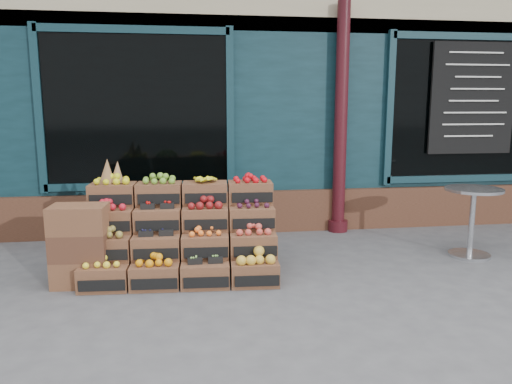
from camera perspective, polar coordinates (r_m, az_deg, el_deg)
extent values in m
plane|color=#4C4C4F|center=(5.20, 3.35, -10.57)|extent=(60.00, 60.00, 0.00)
cube|color=#0E2B32|center=(10.03, -2.64, 13.34)|extent=(12.00, 6.00, 4.80)
cube|color=#0E2B32|center=(7.09, -0.20, 7.41)|extent=(12.00, 0.12, 3.00)
cube|color=#4C2C1E|center=(7.18, -0.12, -2.23)|extent=(12.00, 0.18, 0.60)
cube|color=black|center=(6.97, -13.43, 9.15)|extent=(2.40, 0.06, 2.00)
cube|color=black|center=(8.11, 23.15, 8.72)|extent=(2.40, 0.06, 2.00)
cylinder|color=#390D13|center=(7.16, 9.67, 8.10)|extent=(0.18, 0.18, 3.20)
cube|color=black|center=(8.04, 23.52, 9.76)|extent=(1.30, 0.04, 1.60)
cube|color=brown|center=(5.28, -16.95, -9.28)|extent=(0.50, 0.36, 0.24)
cube|color=black|center=(5.12, -17.35, -10.19)|extent=(0.45, 0.04, 0.11)
cube|color=yellow|center=(5.23, -17.04, -7.62)|extent=(0.40, 0.28, 0.08)
cube|color=brown|center=(5.20, -11.44, -9.34)|extent=(0.50, 0.36, 0.24)
cube|color=black|center=(5.04, -11.66, -10.28)|extent=(0.45, 0.04, 0.11)
cube|color=orange|center=(5.15, -11.51, -7.62)|extent=(0.40, 0.28, 0.09)
cube|color=brown|center=(5.16, -5.81, -9.32)|extent=(0.50, 0.36, 0.24)
cube|color=black|center=(5.00, -5.83, -10.27)|extent=(0.45, 0.04, 0.11)
cube|color=#77A84E|center=(5.12, -5.83, -7.90)|extent=(0.40, 0.28, 0.03)
cube|color=brown|center=(5.18, -0.15, -9.21)|extent=(0.50, 0.36, 0.24)
cube|color=black|center=(5.02, 0.02, -10.15)|extent=(0.45, 0.04, 0.11)
cube|color=gold|center=(5.12, -0.15, -7.34)|extent=(0.40, 0.28, 0.11)
cube|color=brown|center=(5.40, -16.63, -6.13)|extent=(0.50, 0.36, 0.24)
cube|color=black|center=(5.24, -17.01, -6.93)|extent=(0.45, 0.04, 0.11)
cube|color=olive|center=(5.36, -16.72, -4.46)|extent=(0.40, 0.28, 0.08)
cube|color=brown|center=(5.32, -11.28, -6.14)|extent=(0.50, 0.36, 0.24)
cube|color=black|center=(5.15, -11.49, -6.96)|extent=(0.45, 0.04, 0.11)
cube|color=#191840|center=(5.28, -11.33, -4.74)|extent=(0.40, 0.28, 0.03)
cube|color=brown|center=(5.28, -5.82, -6.10)|extent=(0.50, 0.36, 0.24)
cube|color=black|center=(5.12, -5.85, -6.92)|extent=(0.45, 0.04, 0.11)
cube|color=orange|center=(5.24, -5.85, -4.49)|extent=(0.40, 0.28, 0.07)
cube|color=brown|center=(5.30, -0.34, -6.00)|extent=(0.50, 0.36, 0.24)
cube|color=black|center=(5.13, -0.18, -6.82)|extent=(0.45, 0.04, 0.11)
cube|color=#C24237|center=(5.26, -0.34, -4.33)|extent=(0.40, 0.28, 0.08)
cube|color=brown|center=(5.53, -16.33, -3.13)|extent=(0.50, 0.36, 0.24)
cube|color=black|center=(5.37, -16.69, -3.82)|extent=(0.45, 0.04, 0.11)
cube|color=#B31523|center=(5.50, -16.42, -1.48)|extent=(0.40, 0.28, 0.08)
cube|color=brown|center=(5.45, -11.14, -3.10)|extent=(0.50, 0.36, 0.24)
cube|color=black|center=(5.29, -11.33, -3.79)|extent=(0.45, 0.04, 0.11)
cube|color=#AB0B08|center=(5.43, -11.19, -1.68)|extent=(0.40, 0.28, 0.03)
cube|color=brown|center=(5.42, -5.83, -3.04)|extent=(0.50, 0.36, 0.24)
cube|color=black|center=(5.25, -5.86, -3.74)|extent=(0.45, 0.04, 0.11)
cube|color=maroon|center=(5.39, -5.86, -1.30)|extent=(0.40, 0.28, 0.09)
cube|color=brown|center=(5.44, -0.51, -2.95)|extent=(0.50, 0.36, 0.24)
cube|color=black|center=(5.27, -0.36, -3.64)|extent=(0.45, 0.04, 0.11)
cube|color=#3A1329|center=(5.40, -0.51, -1.38)|extent=(0.40, 0.28, 0.06)
cube|color=brown|center=(5.68, -16.05, -0.28)|extent=(0.50, 0.36, 0.24)
cube|color=black|center=(5.51, -16.39, -0.86)|extent=(0.45, 0.04, 0.11)
cube|color=gold|center=(5.66, -16.13, 1.34)|extent=(0.40, 0.28, 0.08)
cube|color=brown|center=(5.61, -11.00, -0.20)|extent=(0.50, 0.36, 0.24)
cube|color=black|center=(5.44, -11.19, -0.79)|extent=(0.45, 0.04, 0.11)
cube|color=olive|center=(5.58, -11.05, 1.44)|extent=(0.40, 0.28, 0.08)
cube|color=brown|center=(5.57, -5.84, -0.13)|extent=(0.50, 0.36, 0.24)
cube|color=black|center=(5.40, -5.87, -0.72)|extent=(0.45, 0.04, 0.11)
cube|color=yellow|center=(5.55, -5.87, 1.48)|extent=(0.40, 0.28, 0.07)
cube|color=brown|center=(5.59, -0.67, -0.05)|extent=(0.50, 0.36, 0.24)
cube|color=black|center=(5.42, -0.54, -0.64)|extent=(0.45, 0.04, 0.11)
cube|color=red|center=(5.56, -0.68, 1.54)|extent=(0.40, 0.28, 0.07)
cube|color=#4C2C1E|center=(5.37, -8.49, -8.62)|extent=(2.01, 0.45, 0.24)
cube|color=#4C2C1E|center=(5.53, -8.39, -6.74)|extent=(2.01, 0.45, 0.48)
cube|color=#4C2C1E|center=(5.69, -8.30, -4.98)|extent=(2.01, 0.45, 0.73)
cone|color=olive|center=(5.65, -16.65, 2.32)|extent=(0.17, 0.17, 0.28)
cone|color=olive|center=(5.67, -15.56, 2.21)|extent=(0.15, 0.15, 0.24)
cube|color=brown|center=(5.46, -19.25, -8.57)|extent=(0.58, 0.42, 0.28)
cube|color=#4C2C1E|center=(5.38, -19.42, -5.78)|extent=(0.58, 0.42, 0.28)
cube|color=brown|center=(5.32, -19.59, -2.91)|extent=(0.58, 0.42, 0.28)
cylinder|color=silver|center=(6.64, 23.17, -6.61)|extent=(0.49, 0.49, 0.03)
cylinder|color=silver|center=(6.55, 23.41, -3.29)|extent=(0.07, 0.07, 0.80)
cylinder|color=silver|center=(6.47, 23.67, 0.27)|extent=(0.67, 0.67, 0.03)
imported|color=#1A5D20|center=(7.63, -9.53, 3.56)|extent=(0.83, 0.67, 1.97)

